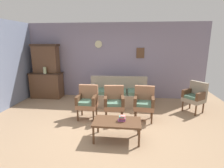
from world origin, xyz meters
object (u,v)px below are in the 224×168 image
Objects in this scene: side_cabinet at (47,85)px; armchair_row_middle at (87,100)px; book_stack_on_table at (122,118)px; floral_couch at (118,95)px; vase_on_cabinet at (45,70)px; wingback_chair_by_fireplace at (195,96)px; armchair_by_doorway at (144,102)px; coffee_table at (117,123)px; armchair_near_couch_end at (114,101)px.

side_cabinet is 2.58m from armchair_row_middle.
armchair_row_middle is at bearing 135.11° from book_stack_on_table.
side_cabinet is 0.60× the size of floral_couch.
side_cabinet is at bearing 169.47° from floral_couch.
side_cabinet is 4.82× the size of vase_on_cabinet.
floral_couch is (2.65, -0.32, -0.72)m from vase_on_cabinet.
wingback_chair_by_fireplace is 2.70m from book_stack_on_table.
armchair_by_doorway is 1.24m from coffee_table.
vase_on_cabinet is 2.48m from armchair_row_middle.
side_cabinet reaches higher than book_stack_on_table.
floral_couch and wingback_chair_by_fireplace have the same top height.
armchair_row_middle and armchair_by_doorway have the same top height.
armchair_by_doorway is at bearing -55.16° from floral_couch.
vase_on_cabinet is 0.12× the size of floral_couch.
armchair_by_doorway is 1.18m from book_stack_on_table.
vase_on_cabinet is 0.27× the size of armchair_by_doorway.
book_stack_on_table is (-0.52, -1.06, -0.02)m from armchair_by_doorway.
armchair_near_couch_end is (2.63, -1.47, -0.55)m from vase_on_cabinet.
armchair_near_couch_end reaches higher than book_stack_on_table.
vase_on_cabinet is 3.80m from coffee_table.
wingback_chair_by_fireplace is at bearing 14.60° from armchair_row_middle.
armchair_row_middle is 5.67× the size of book_stack_on_table.
floral_couch is at bearing -6.87° from vase_on_cabinet.
floral_couch is at bearing 170.69° from wingback_chair_by_fireplace.
side_cabinet is 1.28× the size of armchair_near_couch_end.
side_cabinet is at bearing 138.06° from book_stack_on_table.
vase_on_cabinet reaches higher than wingback_chair_by_fireplace.
coffee_table is at bearing -80.59° from armchair_near_couch_end.
armchair_by_doorway is (3.42, -1.42, -0.55)m from vase_on_cabinet.
armchair_near_couch_end is (-0.03, -1.15, 0.17)m from floral_couch.
vase_on_cabinet is at bearing 142.09° from armchair_row_middle.
armchair_near_couch_end is at bearing -176.13° from armchair_by_doorway.
side_cabinet is at bearing 148.34° from armchair_near_couch_end.
wingback_chair_by_fireplace is at bearing 41.20° from book_stack_on_table.
vase_on_cabinet is at bearing 150.73° from armchair_near_couch_end.
side_cabinet is 1.28× the size of armchair_row_middle.
side_cabinet reaches higher than armchair_row_middle.
book_stack_on_table is at bearing -40.48° from vase_on_cabinet.
wingback_chair_by_fireplace is at bearing -8.00° from vase_on_cabinet.
armchair_near_couch_end is at bearing 0.91° from armchair_row_middle.
armchair_row_middle is 3.13m from wingback_chair_by_fireplace.
book_stack_on_table is (2.96, -2.66, 0.01)m from side_cabinet.
floral_couch is 2.17m from coffee_table.
floral_couch is at bearing 124.84° from armchair_by_doorway.
armchair_near_couch_end and armchair_by_doorway have the same top height.
wingback_chair_by_fireplace is at bearing -9.31° from floral_couch.
floral_couch and armchair_near_couch_end have the same top height.
armchair_row_middle reaches higher than coffee_table.
armchair_near_couch_end is 1.04m from book_stack_on_table.
coffee_table is 6.30× the size of book_stack_on_table.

